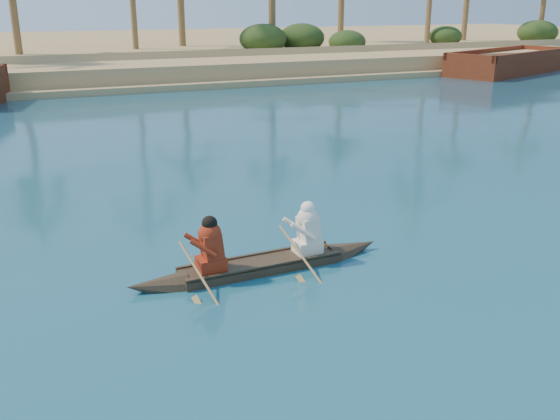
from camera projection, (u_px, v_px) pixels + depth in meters
name	position (u px, v px, depth m)	size (l,w,h in m)	color
ground	(136.00, 236.00, 13.55)	(160.00, 160.00, 0.00)	#0C2F50
sandy_embankment	(27.00, 54.00, 54.09)	(150.00, 51.00, 1.50)	tan
shrub_cluster	(37.00, 60.00, 40.51)	(100.00, 6.00, 2.40)	black
canoe	(261.00, 257.00, 11.74)	(5.12, 0.82, 1.41)	#382C1E
barge_right	(509.00, 64.00, 44.20)	(11.90, 7.47, 1.88)	#5E2614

